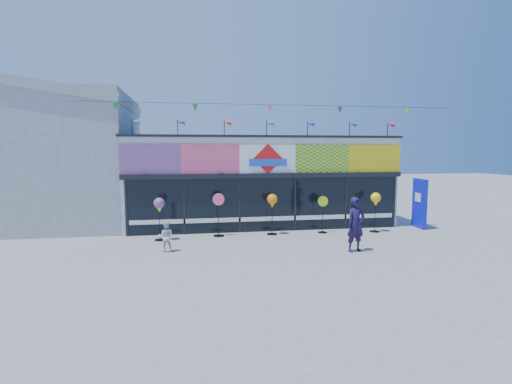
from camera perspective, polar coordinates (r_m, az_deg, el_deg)
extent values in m
plane|color=gray|center=(13.95, 4.39, -8.41)|extent=(80.00, 80.00, 0.00)
cube|color=white|center=(19.44, 0.19, 1.68)|extent=(12.00, 5.00, 4.00)
cube|color=black|center=(17.03, 1.64, -1.82)|extent=(11.60, 0.12, 2.30)
cube|color=black|center=(16.87, 1.68, 2.37)|extent=(12.00, 0.30, 0.20)
cube|color=white|center=(17.09, 1.65, -3.83)|extent=(11.40, 0.10, 0.18)
cube|color=black|center=(19.40, 0.19, 7.73)|extent=(12.20, 5.20, 0.10)
cube|color=black|center=(16.89, -18.05, -2.18)|extent=(0.08, 0.14, 2.30)
cube|color=black|center=(16.70, -10.22, -2.07)|extent=(0.08, 0.14, 2.30)
cube|color=black|center=(16.83, -2.37, -1.92)|extent=(0.08, 0.14, 2.30)
cube|color=black|center=(17.29, 5.55, -1.73)|extent=(0.08, 0.14, 2.30)
cube|color=black|center=(18.02, 12.63, -1.53)|extent=(0.08, 0.14, 2.30)
cube|color=black|center=(19.01, 19.07, -1.33)|extent=(0.08, 0.14, 2.30)
cube|color=red|center=(16.60, -14.85, 4.53)|extent=(2.40, 0.08, 1.20)
cube|color=#EE4F76|center=(16.56, -6.53, 4.69)|extent=(2.40, 0.08, 1.20)
cube|color=white|center=(16.85, 1.67, 4.75)|extent=(2.40, 0.08, 1.20)
cube|color=yellow|center=(17.48, 9.44, 4.72)|extent=(2.40, 0.08, 1.20)
cube|color=yellow|center=(18.40, 16.55, 4.61)|extent=(2.40, 0.08, 1.20)
cube|color=red|center=(16.80, 1.71, 4.75)|extent=(1.27, 0.06, 1.27)
cube|color=blue|center=(16.78, 1.73, 4.23)|extent=(1.60, 0.05, 0.30)
cube|color=yellow|center=(16.79, -12.02, -2.57)|extent=(0.78, 0.03, 0.78)
cube|color=#289917|center=(16.74, -7.44, -1.41)|extent=(0.92, 0.03, 0.92)
cube|color=yellow|center=(16.83, -2.87, -1.03)|extent=(0.78, 0.03, 0.78)
cube|color=red|center=(17.10, 1.61, -2.43)|extent=(0.92, 0.03, 0.92)
cube|color=#E63F15|center=(17.37, 5.97, -1.52)|extent=(0.78, 0.03, 0.78)
cube|color=#D145AE|center=(17.73, 10.17, -0.19)|extent=(0.92, 0.03, 0.92)
cube|color=red|center=(18.31, 14.09, -2.23)|extent=(0.78, 0.03, 0.78)
cylinder|color=black|center=(16.93, -17.28, 8.72)|extent=(0.03, 0.03, 0.70)
cone|color=#1B7BE7|center=(16.93, -16.83, 9.59)|extent=(0.30, 0.22, 0.22)
cylinder|color=black|center=(16.79, -11.11, 8.91)|extent=(0.03, 0.03, 0.70)
cone|color=#5E27B7|center=(16.80, -10.65, 9.77)|extent=(0.30, 0.22, 0.22)
cylinder|color=black|center=(16.85, -4.56, 8.99)|extent=(0.03, 0.03, 0.70)
cone|color=#F83A0D|center=(16.87, -4.09, 9.84)|extent=(0.30, 0.22, 0.22)
cylinder|color=black|center=(17.10, 1.53, 8.96)|extent=(0.03, 0.03, 0.70)
cone|color=green|center=(17.14, 2.00, 9.79)|extent=(0.30, 0.22, 0.22)
cylinder|color=black|center=(17.53, 7.39, 8.84)|extent=(0.03, 0.03, 0.70)
cone|color=blue|center=(17.59, 7.84, 9.64)|extent=(0.30, 0.22, 0.22)
cylinder|color=black|center=(18.17, 13.19, 8.63)|extent=(0.03, 0.03, 0.70)
cone|color=blue|center=(18.24, 13.63, 9.40)|extent=(0.30, 0.22, 0.22)
cylinder|color=black|center=(18.94, 18.28, 8.38)|extent=(0.03, 0.03, 0.70)
cone|color=#E61559|center=(19.02, 18.68, 9.11)|extent=(0.30, 0.22, 0.22)
cylinder|color=black|center=(16.54, 1.99, 12.36)|extent=(16.00, 0.01, 0.01)
cone|color=#189E20|center=(16.42, -19.44, 11.44)|extent=(0.20, 0.20, 0.28)
cone|color=#1E9516|center=(16.19, -8.70, 11.79)|extent=(0.20, 0.20, 0.28)
cone|color=#FA53BD|center=(16.52, 1.98, 11.74)|extent=(0.20, 0.20, 0.28)
cone|color=#6925AC|center=(17.37, 11.93, 11.34)|extent=(0.20, 0.20, 0.28)
cone|color=yellow|center=(18.66, 20.69, 10.71)|extent=(0.20, 0.20, 0.28)
cube|color=#ABAEB1|center=(21.21, -28.10, 4.04)|extent=(8.00, 7.00, 6.00)
cube|color=#ABAEB1|center=(21.37, -28.52, 12.37)|extent=(8.18, 7.20, 1.54)
cube|color=#0E19D9|center=(19.24, 22.33, -1.52)|extent=(0.27, 1.11, 2.19)
cube|color=white|center=(19.16, 22.14, -0.72)|extent=(0.09, 0.50, 0.38)
cylinder|color=black|center=(15.95, -13.53, -6.67)|extent=(0.42, 0.42, 0.03)
cylinder|color=black|center=(15.81, -13.60, -4.20)|extent=(0.03, 0.03, 1.37)
sphere|color=#B9EA13|center=(15.70, -13.66, -1.55)|extent=(0.42, 0.42, 0.42)
cone|color=#B9EA13|center=(15.73, -13.64, -2.50)|extent=(0.21, 0.21, 0.19)
cylinder|color=black|center=(16.32, -5.32, -6.23)|extent=(0.45, 0.45, 0.03)
cylinder|color=black|center=(16.18, -5.35, -3.67)|extent=(0.03, 0.03, 1.45)
cylinder|color=#E44C6B|center=(16.07, -5.38, -1.05)|extent=(0.47, 0.23, 0.49)
cylinder|color=black|center=(16.57, 2.31, -6.02)|extent=(0.43, 0.43, 0.03)
cylinder|color=black|center=(16.44, 2.32, -3.60)|extent=(0.03, 0.03, 1.39)
sphere|color=orange|center=(16.33, 2.33, -1.01)|extent=(0.43, 0.43, 0.43)
cone|color=orange|center=(16.36, 2.32, -1.94)|extent=(0.21, 0.21, 0.19)
cylinder|color=black|center=(17.12, 9.48, -5.71)|extent=(0.40, 0.40, 0.03)
cylinder|color=black|center=(17.00, 9.52, -3.54)|extent=(0.02, 0.02, 1.29)
cylinder|color=#D2EE14|center=(16.90, 9.56, -1.32)|extent=(0.44, 0.07, 0.44)
cylinder|color=black|center=(17.81, 16.59, -5.42)|extent=(0.43, 0.43, 0.03)
cylinder|color=black|center=(17.69, 16.66, -3.17)|extent=(0.03, 0.03, 1.39)
sphere|color=yellow|center=(17.59, 16.74, -0.77)|extent=(0.43, 0.43, 0.43)
cone|color=yellow|center=(17.62, 16.71, -1.63)|extent=(0.21, 0.21, 0.19)
imported|color=#1B1239|center=(14.08, 14.06, -4.53)|extent=(0.78, 0.61, 1.88)
imported|color=silver|center=(14.08, -12.73, -6.22)|extent=(0.54, 0.35, 1.05)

